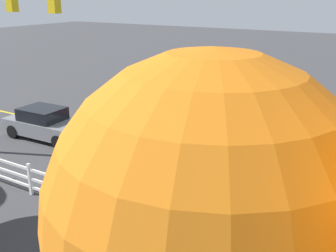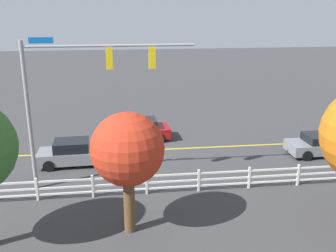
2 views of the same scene
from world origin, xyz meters
TOP-DOWN VIEW (x-y plane):
  - ground_plane at (0.00, 0.00)m, footprint 120.00×120.00m
  - lane_center_stripe at (-4.00, 0.00)m, footprint 28.00×0.16m
  - signal_assembly at (2.72, 4.70)m, footprint 8.09×0.38m
  - car_0 at (-0.32, -2.11)m, footprint 4.71×2.13m
  - car_1 at (-11.76, 2.12)m, footprint 4.71×1.92m
  - car_2 at (3.45, 1.79)m, footprint 4.31×1.91m
  - white_rail_fence at (-3.00, 6.06)m, footprint 26.10×0.10m
  - tree_2 at (0.51, 9.21)m, footprint 2.90×2.90m

SIDE VIEW (x-z plane):
  - ground_plane at x=0.00m, z-range 0.00..0.00m
  - lane_center_stripe at x=-4.00m, z-range 0.00..0.01m
  - white_rail_fence at x=-3.00m, z-range 0.03..1.18m
  - car_1 at x=-11.76m, z-range -0.01..1.31m
  - car_2 at x=3.45m, z-range -0.04..1.44m
  - car_0 at x=-0.32m, z-range -0.02..1.43m
  - tree_2 at x=0.51m, z-range 1.02..6.07m
  - signal_assembly at x=2.72m, z-range 1.54..9.06m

